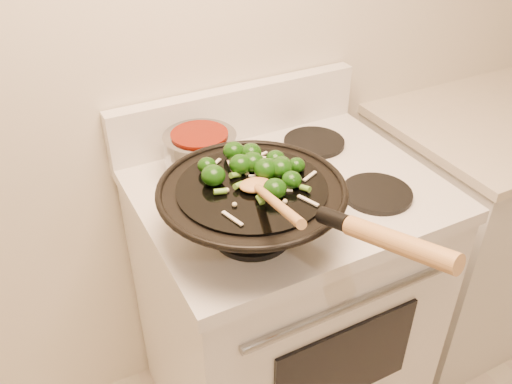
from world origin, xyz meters
TOP-DOWN VIEW (x-y plane):
  - stove at (-0.16, 1.17)m, footprint 0.78×0.67m
  - counter_unit at (0.70, 1.20)m, footprint 0.77×0.62m
  - wok at (-0.34, 1.01)m, footprint 0.42×0.69m
  - stirfry at (-0.31, 1.06)m, footprint 0.25×0.28m
  - wooden_spoon at (-0.36, 0.92)m, footprint 0.12×0.33m
  - saucepan at (-0.34, 1.32)m, footprint 0.19×0.31m

SIDE VIEW (x-z plane):
  - counter_unit at x=0.70m, z-range 0.00..0.91m
  - stove at x=-0.16m, z-range -0.07..1.01m
  - saucepan at x=-0.34m, z-range 0.93..1.05m
  - wok at x=-0.34m, z-range 0.88..1.13m
  - stirfry at x=-0.31m, z-range 1.06..1.10m
  - wooden_spoon at x=-0.36m, z-range 1.04..1.17m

